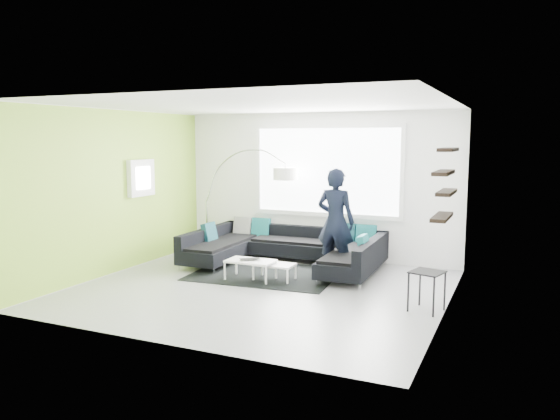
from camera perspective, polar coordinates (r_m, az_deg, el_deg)
The scene contains 9 objects.
ground at distance 8.51m, azimuth -2.04°, elevation -8.23°, with size 5.50×5.50×0.00m, color gray.
room_shell at distance 8.38m, azimuth -1.25°, elevation 4.09°, with size 5.54×5.04×2.82m.
sectional_sofa at distance 9.82m, azimuth 0.49°, elevation -4.20°, with size 3.38×2.14×0.72m.
rug at distance 9.39m, azimuth -1.57°, elevation -6.69°, with size 2.41×1.75×0.01m, color black.
coffee_table at distance 8.98m, azimuth -1.85°, elevation -6.31°, with size 1.01×0.59×0.33m, color white.
arc_lamp at distance 11.02m, azimuth -7.69°, elevation 0.90°, with size 1.96×0.54×2.11m, color silver, non-canonical shape.
side_table at distance 7.64m, azimuth 15.07°, elevation -8.20°, with size 0.40×0.40×0.55m, color black.
person at distance 9.31m, azimuth 5.83°, elevation -1.20°, with size 0.69×0.48×1.81m, color black.
laptop at distance 8.92m, azimuth -3.13°, elevation -5.23°, with size 0.39×0.36×0.03m, color black.
Camera 1 is at (3.61, -7.36, 2.30)m, focal length 35.00 mm.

